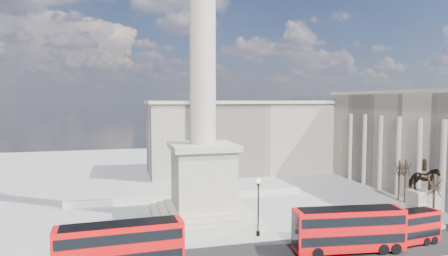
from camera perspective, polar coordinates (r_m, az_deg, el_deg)
ground at (r=53.34m, az=-1.85°, el=-14.46°), size 180.00×180.00×0.00m
asphalt_road at (r=45.79m, az=7.52°, el=-17.70°), size 120.00×9.00×0.01m
nelsons_column at (r=55.59m, az=-3.03°, el=-0.09°), size 14.00×14.00×49.85m
balustrade_wall at (r=68.27m, az=-4.89°, el=-9.83°), size 40.00×0.60×1.10m
building_east at (r=82.08m, az=28.63°, el=-1.74°), size 19.00×46.00×18.60m
building_northeast at (r=95.00m, az=4.53°, el=-1.12°), size 51.00×17.00×16.60m
red_bus_a at (r=41.83m, az=-14.50°, el=-16.13°), size 12.40×3.40×4.98m
red_bus_b at (r=47.68m, az=17.46°, el=-13.63°), size 12.54×4.22×4.99m
red_bus_c at (r=51.91m, az=24.08°, el=-12.92°), size 10.06×3.32×4.00m
victorian_lamp at (r=50.51m, az=4.92°, el=-10.53°), size 0.62×0.62×7.19m
equestrian_statue at (r=60.14m, az=26.55°, el=-9.54°), size 4.47×3.35×9.18m
bare_tree_near at (r=57.39m, az=27.86°, el=-7.12°), size 1.82×1.82×7.97m
bare_tree_mid at (r=71.92m, az=24.53°, el=-5.10°), size 1.98×1.98×7.52m
bare_tree_far at (r=73.10m, az=23.76°, el=-5.18°), size 1.75×1.75×7.13m
pedestrian_walking at (r=51.86m, az=14.27°, el=-14.02°), size 0.79×0.62×1.92m
pedestrian_standing at (r=54.71m, az=19.86°, el=-13.17°), size 1.02×0.84×1.92m
pedestrian_crossing at (r=56.85m, az=19.33°, el=-12.54°), size 0.62×1.14×1.84m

